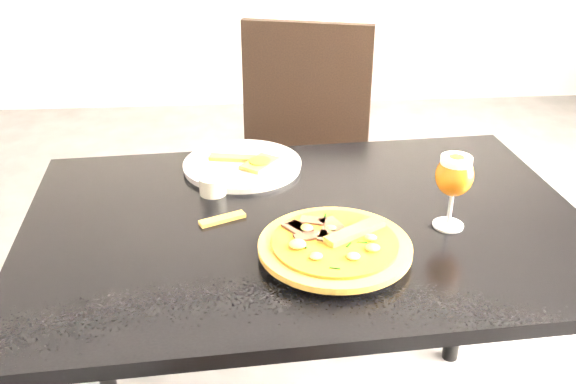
{
  "coord_description": "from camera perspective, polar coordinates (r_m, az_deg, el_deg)",
  "views": [
    {
      "loc": [
        0.02,
        -1.07,
        1.43
      ],
      "look_at": [
        0.11,
        0.09,
        0.83
      ],
      "focal_mm": 40.0,
      "sensor_mm": 36.0,
      "label": 1
    }
  ],
  "objects": [
    {
      "name": "plate_main",
      "position": [
        1.27,
        4.32,
        -4.98
      ],
      "size": [
        0.36,
        0.36,
        0.01
      ],
      "primitive_type": "cylinder",
      "rotation": [
        0.0,
        0.0,
        0.4
      ],
      "color": "silver",
      "rests_on": "dining_table"
    },
    {
      "name": "dining_table",
      "position": [
        1.42,
        1.57,
        -5.6
      ],
      "size": [
        1.25,
        0.87,
        0.75
      ],
      "rotation": [
        0.0,
        0.0,
        0.06
      ],
      "color": "black",
      "rests_on": "ground"
    },
    {
      "name": "beer_glass",
      "position": [
        1.34,
        14.58,
        1.4
      ],
      "size": [
        0.08,
        0.08,
        0.16
      ],
      "color": "silver",
      "rests_on": "dining_table"
    },
    {
      "name": "pizza",
      "position": [
        1.24,
        4.23,
        -4.68
      ],
      "size": [
        0.3,
        0.3,
        0.03
      ],
      "rotation": [
        0.0,
        0.0,
        0.26
      ],
      "color": "olive",
      "rests_on": "plate_main"
    },
    {
      "name": "crust_scraps",
      "position": [
        1.59,
        -3.34,
        2.74
      ],
      "size": [
        0.18,
        0.12,
        0.01
      ],
      "rotation": [
        0.0,
        0.0,
        0.24
      ],
      "color": "olive",
      "rests_on": "plate_second"
    },
    {
      "name": "loose_crust",
      "position": [
        1.38,
        -5.85,
        -2.4
      ],
      "size": [
        0.1,
        0.06,
        0.01
      ],
      "primitive_type": "cube",
      "rotation": [
        0.0,
        0.0,
        0.42
      ],
      "color": "olive",
      "rests_on": "dining_table"
    },
    {
      "name": "chair_far",
      "position": [
        2.12,
        0.95,
        2.43
      ],
      "size": [
        0.56,
        0.56,
        0.98
      ],
      "rotation": [
        0.0,
        0.0,
        -0.28
      ],
      "color": "black",
      "rests_on": "ground"
    },
    {
      "name": "plate_second",
      "position": [
        1.61,
        -4.07,
        2.41
      ],
      "size": [
        0.39,
        0.39,
        0.02
      ],
      "primitive_type": "cylinder",
      "rotation": [
        0.0,
        0.0,
        0.45
      ],
      "color": "silver",
      "rests_on": "dining_table"
    },
    {
      "name": "sauce_cup",
      "position": [
        1.48,
        -6.71,
        0.65
      ],
      "size": [
        0.06,
        0.06,
        0.04
      ],
      "color": "beige",
      "rests_on": "dining_table"
    }
  ]
}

